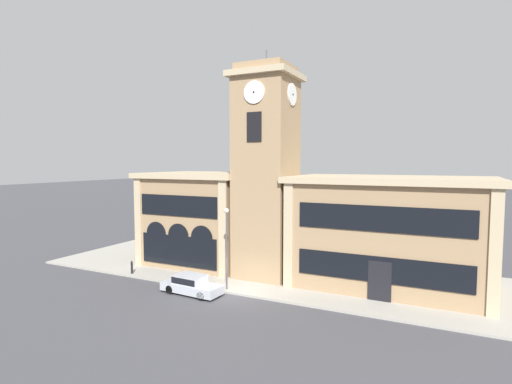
% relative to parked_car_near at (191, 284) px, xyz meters
% --- Properties ---
extents(ground_plane, '(300.00, 300.00, 0.00)m').
position_rel_parked_car_near_xyz_m(ground_plane, '(3.05, 1.15, -0.71)').
color(ground_plane, '#424247').
extents(sidewalk_kerb, '(40.40, 12.74, 0.15)m').
position_rel_parked_car_near_xyz_m(sidewalk_kerb, '(3.05, 7.52, -0.63)').
color(sidewalk_kerb, '#A39E93').
rests_on(sidewalk_kerb, ground_plane).
extents(clock_tower, '(4.97, 4.97, 18.16)m').
position_rel_parked_car_near_xyz_m(clock_tower, '(3.05, 6.17, 7.82)').
color(clock_tower, '#9E7F5B').
rests_on(clock_tower, ground_plane).
extents(town_hall_left_wing, '(10.12, 8.56, 8.41)m').
position_rel_parked_car_near_xyz_m(town_hall_left_wing, '(-4.10, 7.93, 3.53)').
color(town_hall_left_wing, '#9E7F5B').
rests_on(town_hall_left_wing, ground_plane).
extents(town_hall_right_wing, '(14.46, 8.56, 8.30)m').
position_rel_parked_car_near_xyz_m(town_hall_right_wing, '(12.37, 7.94, 3.47)').
color(town_hall_right_wing, '#9E7F5B').
rests_on(town_hall_right_wing, ground_plane).
extents(parked_car_near, '(4.60, 1.99, 1.36)m').
position_rel_parked_car_near_xyz_m(parked_car_near, '(0.00, 0.00, 0.00)').
color(parked_car_near, '#B2B7C1').
rests_on(parked_car_near, ground_plane).
extents(street_lamp, '(0.36, 0.36, 5.94)m').
position_rel_parked_car_near_xyz_m(street_lamp, '(2.00, 1.62, 3.32)').
color(street_lamp, '#4C4C51').
rests_on(street_lamp, sidewalk_kerb).
extents(bollard, '(0.18, 0.18, 1.06)m').
position_rel_parked_car_near_xyz_m(bollard, '(-7.13, 1.68, -0.04)').
color(bollard, black).
rests_on(bollard, sidewalk_kerb).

